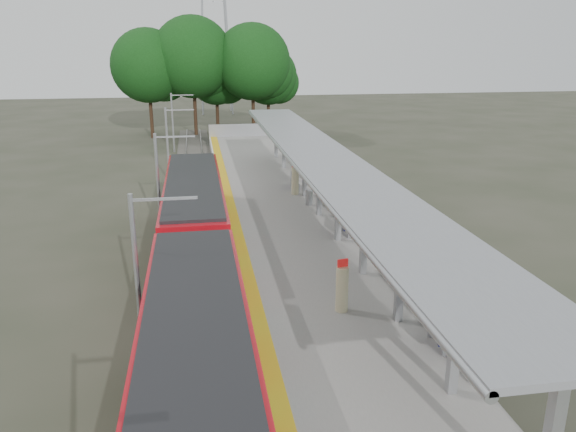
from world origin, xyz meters
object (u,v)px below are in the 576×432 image
at_px(bench_near, 439,332).
at_px(info_pillar_far, 295,180).
at_px(train, 196,267).
at_px(bench_mid, 347,224).
at_px(litter_bin, 309,197).
at_px(info_pillar_near, 342,289).
at_px(bench_far, 294,180).

relative_size(bench_near, info_pillar_far, 0.74).
relative_size(train, bench_mid, 17.78).
distance_m(bench_near, litter_bin, 15.86).
bearing_deg(info_pillar_near, litter_bin, 72.55).
bearing_deg(litter_bin, bench_mid, -82.02).
height_order(bench_near, litter_bin, bench_near).
height_order(train, litter_bin, train).
bearing_deg(bench_far, info_pillar_near, -88.35).
distance_m(bench_mid, info_pillar_near, 7.97).
relative_size(bench_mid, info_pillar_far, 0.79).
bearing_deg(bench_mid, bench_near, -72.74).
distance_m(bench_far, litter_bin, 3.91).
bearing_deg(train, litter_bin, 59.80).
relative_size(train, bench_far, 19.57).
bearing_deg(bench_near, info_pillar_far, 108.80).
height_order(info_pillar_near, info_pillar_far, info_pillar_far).
bearing_deg(bench_mid, info_pillar_near, -89.24).
xyz_separation_m(bench_mid, litter_bin, (-0.76, 5.39, -0.11)).
distance_m(train, info_pillar_far, 14.61).
distance_m(info_pillar_near, litter_bin, 13.12).
xyz_separation_m(train, info_pillar_near, (4.85, -2.11, -0.24)).
bearing_deg(bench_mid, info_pillar_far, 115.46).
bearing_deg(bench_near, info_pillar_near, 144.11).
height_order(bench_mid, litter_bin, bench_mid).
bearing_deg(info_pillar_far, bench_far, 85.36).
bearing_deg(bench_far, litter_bin, -81.09).
xyz_separation_m(bench_mid, info_pillar_near, (-2.26, -7.64, 0.28)).
xyz_separation_m(bench_mid, bench_far, (-0.95, 9.30, -0.04)).
bearing_deg(bench_near, bench_far, 108.02).
relative_size(info_pillar_near, litter_bin, 2.23).
xyz_separation_m(train, bench_mid, (7.11, 5.53, -0.52)).
relative_size(bench_near, bench_mid, 0.94).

